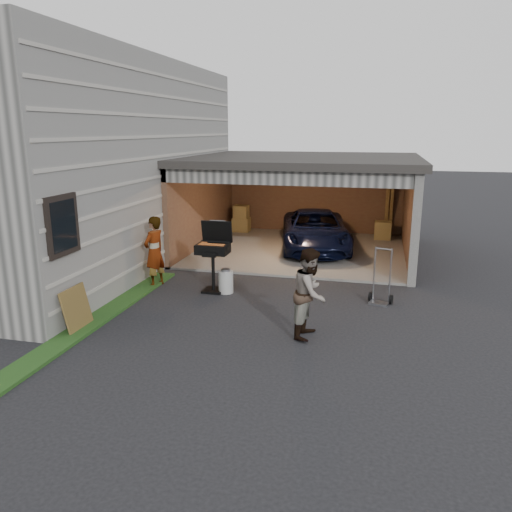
# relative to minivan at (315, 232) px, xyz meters

# --- Properties ---
(ground) EXTENTS (80.00, 80.00, 0.00)m
(ground) POSITION_rel_minivan_xyz_m (-1.16, -6.61, -0.59)
(ground) COLOR black
(ground) RESTS_ON ground
(house) EXTENTS (7.00, 11.00, 5.50)m
(house) POSITION_rel_minivan_xyz_m (-7.16, -2.61, 2.16)
(house) COLOR #474744
(house) RESTS_ON ground
(groundcover_strip) EXTENTS (0.50, 8.00, 0.06)m
(groundcover_strip) POSITION_rel_minivan_xyz_m (-3.41, -7.61, -0.56)
(groundcover_strip) COLOR #193814
(groundcover_strip) RESTS_ON ground
(garage) EXTENTS (6.80, 6.30, 2.90)m
(garage) POSITION_rel_minivan_xyz_m (-0.40, 0.18, 1.28)
(garage) COLOR #605E59
(garage) RESTS_ON ground
(minivan) EXTENTS (2.73, 4.55, 1.18)m
(minivan) POSITION_rel_minivan_xyz_m (0.00, 0.00, 0.00)
(minivan) COLOR black
(minivan) RESTS_ON ground
(woman) EXTENTS (0.56, 0.71, 1.70)m
(woman) POSITION_rel_minivan_xyz_m (-3.26, -4.52, 0.26)
(woman) COLOR #C6E2F9
(woman) RESTS_ON ground
(man) EXTENTS (0.73, 0.88, 1.65)m
(man) POSITION_rel_minivan_xyz_m (0.77, -6.63, 0.23)
(man) COLOR #4C2D1D
(man) RESTS_ON ground
(bbq_grill) EXTENTS (0.73, 0.64, 1.62)m
(bbq_grill) POSITION_rel_minivan_xyz_m (-1.76, -4.57, 0.37)
(bbq_grill) COLOR black
(bbq_grill) RESTS_ON ground
(propane_tank) EXTENTS (0.45, 0.45, 0.52)m
(propane_tank) POSITION_rel_minivan_xyz_m (-1.46, -4.62, -0.33)
(propane_tank) COLOR #BBBCB7
(propane_tank) RESTS_ON ground
(plywood_panel) EXTENTS (0.21, 0.75, 0.83)m
(plywood_panel) POSITION_rel_minivan_xyz_m (-3.50, -7.42, -0.18)
(plywood_panel) COLOR brown
(plywood_panel) RESTS_ON ground
(hand_truck) EXTENTS (0.54, 0.47, 1.23)m
(hand_truck) POSITION_rel_minivan_xyz_m (2.01, -4.51, -0.35)
(hand_truck) COLOR gray
(hand_truck) RESTS_ON ground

